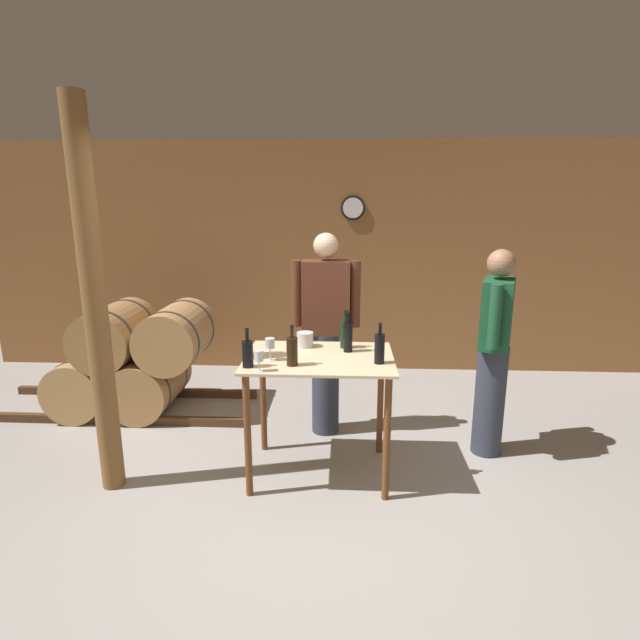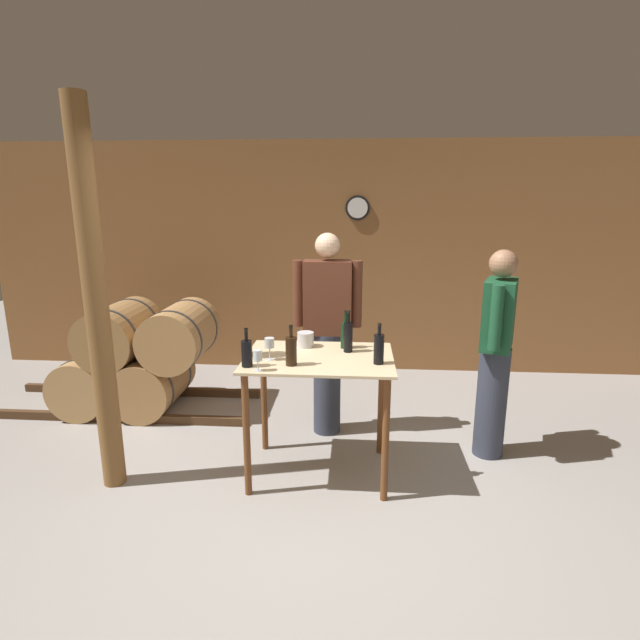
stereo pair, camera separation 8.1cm
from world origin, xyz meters
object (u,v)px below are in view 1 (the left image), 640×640
wine_bottle_right (348,336)px  wine_bottle_far_left (248,353)px  wine_glass_near_center (270,344)px  wooden_post (95,306)px  ice_bucket (305,340)px  wine_bottle_far_right (380,348)px  person_host (494,349)px  wine_bottle_left (292,350)px  person_visitor_with_scarf (326,330)px  wine_bottle_center (345,334)px  wine_glass_near_left (259,357)px

wine_bottle_right → wine_bottle_far_left: bearing=-150.5°
wine_bottle_far_left → wine_glass_near_center: 0.20m
wooden_post → wine_glass_near_center: bearing=7.7°
wine_glass_near_center → ice_bucket: (0.22, 0.35, -0.06)m
wine_bottle_far_right → person_host: size_ratio=0.17×
wine_bottle_left → ice_bucket: 0.45m
wooden_post → wine_bottle_far_left: bearing=0.2°
wooden_post → wine_bottle_far_right: (1.93, 0.13, -0.31)m
wine_glass_near_center → wine_bottle_left: bearing=-31.2°
person_host → person_visitor_with_scarf: bearing=166.5°
wine_glass_near_center → ice_bucket: bearing=57.3°
wine_bottle_left → person_visitor_with_scarf: person_visitor_with_scarf is taller
wooden_post → wine_bottle_center: wooden_post is taller
wine_bottle_center → wine_glass_near_center: size_ratio=1.83×
wine_bottle_far_left → wine_bottle_left: bearing=9.5°
person_host → wine_bottle_far_left: bearing=-160.9°
wine_bottle_right → wine_glass_near_left: wine_bottle_right is taller
wine_bottle_far_right → wine_glass_near_center: 0.77m
wooden_post → wine_glass_near_left: bearing=-4.1°
wine_bottle_right → wine_glass_near_center: bearing=-157.0°
person_visitor_with_scarf → wine_bottle_right: bearing=-71.5°
wine_bottle_right → person_host: bearing=12.2°
ice_bucket → person_visitor_with_scarf: (0.14, 0.46, -0.04)m
wine_bottle_left → wine_bottle_right: wine_bottle_right is taller
wooden_post → person_visitor_with_scarf: wooden_post is taller
wine_bottle_left → person_host: size_ratio=0.17×
wine_bottle_center → person_host: size_ratio=0.18×
ice_bucket → person_host: 1.50m
wine_glass_near_center → person_visitor_with_scarf: (0.36, 0.81, -0.11)m
wine_bottle_left → person_visitor_with_scarf: size_ratio=0.16×
wine_bottle_far_right → person_host: bearing=28.6°
wooden_post → person_host: (2.87, 0.64, -0.46)m
wine_bottle_center → wine_bottle_left: bearing=-129.7°
wine_bottle_center → person_host: person_host is taller
wine_bottle_center → wine_glass_near_center: 0.63m
wine_bottle_far_left → wine_glass_near_center: bearing=49.3°
wine_bottle_center → ice_bucket: wine_bottle_center is taller
wine_bottle_left → person_visitor_with_scarf: (0.19, 0.91, -0.09)m
wine_glass_near_center → wine_bottle_far_right: bearing=-2.0°
wine_glass_near_left → wine_bottle_center: bearing=45.1°
wooden_post → wine_bottle_far_left: (1.03, 0.00, -0.32)m
wine_bottle_far_left → wine_bottle_far_right: size_ratio=0.93×
ice_bucket → wine_bottle_right: bearing=-18.4°
wine_glass_near_left → wine_bottle_right: bearing=38.5°
wine_bottle_far_left → wooden_post: bearing=-179.8°
wine_glass_near_left → ice_bucket: (0.26, 0.58, -0.04)m
wine_glass_near_left → person_host: (1.75, 0.72, -0.14)m
wine_bottle_center → person_host: 1.20m
wine_bottle_center → wine_bottle_right: bearing=-77.6°
wine_bottle_center → wine_bottle_right: size_ratio=0.93×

